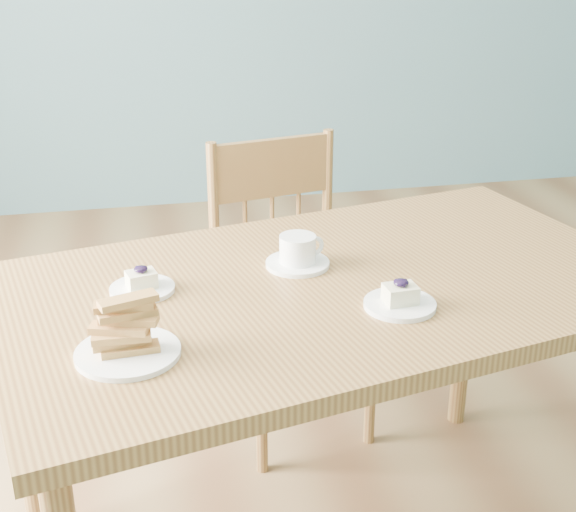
{
  "coord_description": "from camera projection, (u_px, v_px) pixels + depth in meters",
  "views": [
    {
      "loc": [
        -0.76,
        -1.74,
        1.48
      ],
      "look_at": [
        -0.43,
        -0.18,
        0.8
      ],
      "focal_mm": 50.0,
      "sensor_mm": 36.0,
      "label": 1
    }
  ],
  "objects": [
    {
      "name": "dining_table",
      "position": [
        328.0,
        312.0,
        1.76
      ],
      "size": [
        1.55,
        1.09,
        0.75
      ],
      "rotation": [
        0.0,
        0.0,
        0.22
      ],
      "color": "olive",
      "rests_on": "ground"
    },
    {
      "name": "dining_chair",
      "position": [
        290.0,
        290.0,
        2.38
      ],
      "size": [
        0.47,
        0.46,
        0.89
      ],
      "rotation": [
        0.0,
        0.0,
        0.2
      ],
      "color": "olive",
      "rests_on": "ground"
    },
    {
      "name": "cheesecake_plate_near",
      "position": [
        400.0,
        300.0,
        1.61
      ],
      "size": [
        0.15,
        0.15,
        0.06
      ],
      "rotation": [
        0.0,
        0.0,
        0.07
      ],
      "color": "white",
      "rests_on": "dining_table"
    },
    {
      "name": "cheesecake_plate_far",
      "position": [
        142.0,
        285.0,
        1.67
      ],
      "size": [
        0.14,
        0.14,
        0.06
      ],
      "rotation": [
        0.0,
        0.0,
        0.24
      ],
      "color": "white",
      "rests_on": "dining_table"
    },
    {
      "name": "coffee_cup",
      "position": [
        298.0,
        253.0,
        1.79
      ],
      "size": [
        0.14,
        0.14,
        0.07
      ],
      "rotation": [
        0.0,
        0.0,
        0.21
      ],
      "color": "white",
      "rests_on": "dining_table"
    },
    {
      "name": "biscotti_plate",
      "position": [
        126.0,
        336.0,
        1.42
      ],
      "size": [
        0.19,
        0.19,
        0.11
      ],
      "rotation": [
        0.0,
        0.0,
        0.12
      ],
      "color": "white",
      "rests_on": "dining_table"
    }
  ]
}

